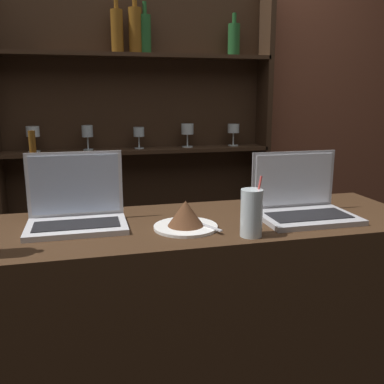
{
  "coord_description": "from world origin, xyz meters",
  "views": [
    {
      "loc": [
        -0.35,
        -1.13,
        1.39
      ],
      "look_at": [
        0.0,
        0.29,
        1.05
      ],
      "focal_mm": 40.0,
      "sensor_mm": 36.0,
      "label": 1
    }
  ],
  "objects_px": {
    "laptop_far": "(302,204)",
    "water_glass": "(251,213)",
    "wine_bottle_amber": "(36,184)",
    "laptop_near": "(76,210)",
    "cake_plate": "(186,217)"
  },
  "relations": [
    {
      "from": "wine_bottle_amber",
      "to": "laptop_far",
      "type": "bearing_deg",
      "value": -14.43
    },
    {
      "from": "laptop_near",
      "to": "cake_plate",
      "type": "xyz_separation_m",
      "value": [
        0.35,
        -0.12,
        -0.02
      ]
    },
    {
      "from": "laptop_far",
      "to": "cake_plate",
      "type": "bearing_deg",
      "value": -175.54
    },
    {
      "from": "laptop_far",
      "to": "cake_plate",
      "type": "distance_m",
      "value": 0.44
    },
    {
      "from": "laptop_near",
      "to": "wine_bottle_amber",
      "type": "xyz_separation_m",
      "value": [
        -0.14,
        0.15,
        0.06
      ]
    },
    {
      "from": "laptop_far",
      "to": "cake_plate",
      "type": "xyz_separation_m",
      "value": [
        -0.44,
        -0.03,
        -0.01
      ]
    },
    {
      "from": "laptop_near",
      "to": "water_glass",
      "type": "height_order",
      "value": "laptop_near"
    },
    {
      "from": "cake_plate",
      "to": "water_glass",
      "type": "distance_m",
      "value": 0.22
    },
    {
      "from": "cake_plate",
      "to": "water_glass",
      "type": "bearing_deg",
      "value": -34.82
    },
    {
      "from": "laptop_near",
      "to": "water_glass",
      "type": "xyz_separation_m",
      "value": [
        0.53,
        -0.24,
        0.02
      ]
    },
    {
      "from": "wine_bottle_amber",
      "to": "laptop_near",
      "type": "bearing_deg",
      "value": -47.95
    },
    {
      "from": "laptop_far",
      "to": "water_glass",
      "type": "distance_m",
      "value": 0.31
    },
    {
      "from": "cake_plate",
      "to": "wine_bottle_amber",
      "type": "relative_size",
      "value": 0.69
    },
    {
      "from": "laptop_near",
      "to": "cake_plate",
      "type": "bearing_deg",
      "value": -18.8
    },
    {
      "from": "cake_plate",
      "to": "laptop_far",
      "type": "bearing_deg",
      "value": 4.46
    }
  ]
}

